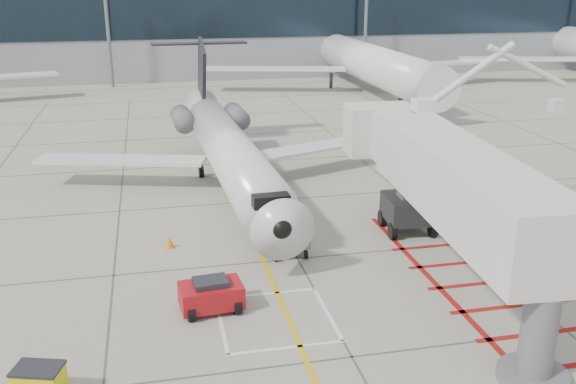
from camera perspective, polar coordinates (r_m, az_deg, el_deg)
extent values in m
plane|color=#9C9786|center=(25.41, 2.92, -9.62)|extent=(260.00, 260.00, 0.00)
cone|color=orange|center=(30.41, -10.46, -4.41)|extent=(0.39, 0.39, 0.55)
cone|color=orange|center=(32.62, 2.02, -2.57)|extent=(0.31, 0.31, 0.44)
cube|color=gray|center=(93.08, -2.44, 15.57)|extent=(180.00, 28.00, 14.00)
cube|color=black|center=(79.24, -0.63, 15.76)|extent=(180.00, 0.10, 6.00)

